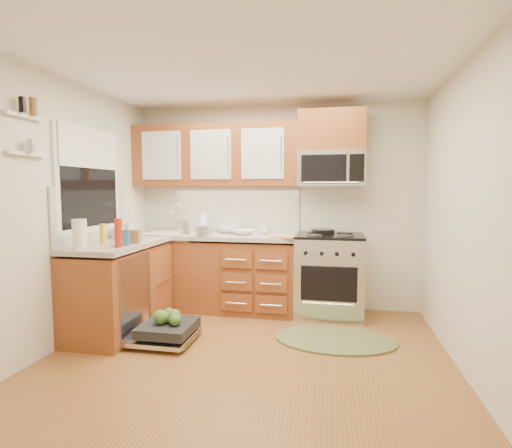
% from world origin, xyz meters
% --- Properties ---
extents(floor, '(3.50, 3.50, 0.00)m').
position_xyz_m(floor, '(0.00, 0.00, 0.00)').
color(floor, brown).
rests_on(floor, ground).
extents(ceiling, '(3.50, 3.50, 0.00)m').
position_xyz_m(ceiling, '(0.00, 0.00, 2.50)').
color(ceiling, white).
rests_on(ceiling, ground).
extents(wall_back, '(3.50, 0.04, 2.50)m').
position_xyz_m(wall_back, '(0.00, 1.75, 1.25)').
color(wall_back, beige).
rests_on(wall_back, ground).
extents(wall_front, '(3.50, 0.04, 2.50)m').
position_xyz_m(wall_front, '(0.00, -1.75, 1.25)').
color(wall_front, beige).
rests_on(wall_front, ground).
extents(wall_left, '(0.04, 3.50, 2.50)m').
position_xyz_m(wall_left, '(-1.75, 0.00, 1.25)').
color(wall_left, beige).
rests_on(wall_left, ground).
extents(wall_right, '(0.04, 3.50, 2.50)m').
position_xyz_m(wall_right, '(1.75, 0.00, 1.25)').
color(wall_right, beige).
rests_on(wall_right, ground).
extents(base_cabinet_back, '(2.05, 0.60, 0.85)m').
position_xyz_m(base_cabinet_back, '(-0.73, 1.45, 0.42)').
color(base_cabinet_back, brown).
rests_on(base_cabinet_back, ground).
extents(base_cabinet_left, '(0.60, 1.25, 0.85)m').
position_xyz_m(base_cabinet_left, '(-1.45, 0.52, 0.42)').
color(base_cabinet_left, brown).
rests_on(base_cabinet_left, ground).
extents(countertop_back, '(2.07, 0.64, 0.05)m').
position_xyz_m(countertop_back, '(-0.72, 1.44, 0.90)').
color(countertop_back, '#B8B2A8').
rests_on(countertop_back, base_cabinet_back).
extents(countertop_left, '(0.64, 1.27, 0.05)m').
position_xyz_m(countertop_left, '(-1.44, 0.53, 0.90)').
color(countertop_left, '#B8B2A8').
rests_on(countertop_left, base_cabinet_left).
extents(backsplash_back, '(2.05, 0.02, 0.57)m').
position_xyz_m(backsplash_back, '(-0.73, 1.74, 1.21)').
color(backsplash_back, beige).
rests_on(backsplash_back, ground).
extents(backsplash_left, '(0.02, 1.25, 0.57)m').
position_xyz_m(backsplash_left, '(-1.74, 0.52, 1.21)').
color(backsplash_left, beige).
rests_on(backsplash_left, ground).
extents(upper_cabinets, '(2.05, 0.35, 0.75)m').
position_xyz_m(upper_cabinets, '(-0.73, 1.57, 1.88)').
color(upper_cabinets, brown).
rests_on(upper_cabinets, ground).
extents(cabinet_over_mw, '(0.76, 0.35, 0.47)m').
position_xyz_m(cabinet_over_mw, '(0.68, 1.57, 2.13)').
color(cabinet_over_mw, brown).
rests_on(cabinet_over_mw, ground).
extents(range, '(0.76, 0.64, 0.95)m').
position_xyz_m(range, '(0.68, 1.43, 0.47)').
color(range, silver).
rests_on(range, ground).
extents(microwave, '(0.76, 0.38, 0.40)m').
position_xyz_m(microwave, '(0.68, 1.55, 1.70)').
color(microwave, silver).
rests_on(microwave, ground).
extents(sink, '(0.62, 0.50, 0.26)m').
position_xyz_m(sink, '(-1.25, 1.42, 0.80)').
color(sink, white).
rests_on(sink, ground).
extents(dishwasher, '(0.70, 0.60, 0.20)m').
position_xyz_m(dishwasher, '(-0.86, 0.30, 0.10)').
color(dishwasher, silver).
rests_on(dishwasher, ground).
extents(window, '(0.03, 1.05, 1.05)m').
position_xyz_m(window, '(-1.74, 0.50, 1.55)').
color(window, white).
rests_on(window, ground).
extents(window_blind, '(0.02, 0.96, 0.40)m').
position_xyz_m(window_blind, '(-1.71, 0.50, 1.88)').
color(window_blind, white).
rests_on(window_blind, ground).
extents(shelf_upper, '(0.04, 0.40, 0.03)m').
position_xyz_m(shelf_upper, '(-1.72, -0.35, 2.05)').
color(shelf_upper, white).
rests_on(shelf_upper, ground).
extents(shelf_lower, '(0.04, 0.40, 0.03)m').
position_xyz_m(shelf_lower, '(-1.72, -0.35, 1.75)').
color(shelf_lower, white).
rests_on(shelf_lower, ground).
extents(rug, '(1.19, 0.80, 0.02)m').
position_xyz_m(rug, '(0.75, 0.65, 0.01)').
color(rug, '#5D6A3C').
rests_on(rug, ground).
extents(skillet, '(0.33, 0.33, 0.05)m').
position_xyz_m(skillet, '(0.60, 1.51, 0.98)').
color(skillet, black).
rests_on(skillet, range).
extents(stock_pot, '(0.21, 0.21, 0.12)m').
position_xyz_m(stock_pot, '(-0.76, 1.22, 0.99)').
color(stock_pot, silver).
rests_on(stock_pot, countertop_back).
extents(cutting_board, '(0.35, 0.29, 0.02)m').
position_xyz_m(cutting_board, '(0.18, 1.22, 0.94)').
color(cutting_board, tan).
rests_on(cutting_board, countertop_back).
extents(canister, '(0.14, 0.14, 0.18)m').
position_xyz_m(canister, '(-1.00, 1.26, 1.01)').
color(canister, silver).
rests_on(canister, countertop_back).
extents(paper_towel_roll, '(0.14, 0.14, 0.27)m').
position_xyz_m(paper_towel_roll, '(-1.52, 0.01, 1.06)').
color(paper_towel_roll, white).
rests_on(paper_towel_roll, countertop_left).
extents(mustard_bottle, '(0.07, 0.07, 0.20)m').
position_xyz_m(mustard_bottle, '(-1.56, 0.43, 1.02)').
color(mustard_bottle, yellow).
rests_on(mustard_bottle, countertop_left).
extents(red_bottle, '(0.09, 0.09, 0.27)m').
position_xyz_m(red_bottle, '(-1.25, 0.20, 1.06)').
color(red_bottle, red).
rests_on(red_bottle, countertop_left).
extents(wooden_box, '(0.15, 0.12, 0.14)m').
position_xyz_m(wooden_box, '(-1.25, 0.47, 0.99)').
color(wooden_box, brown).
rests_on(wooden_box, countertop_left).
extents(blue_carton, '(0.11, 0.09, 0.15)m').
position_xyz_m(blue_carton, '(-1.25, 0.29, 1.00)').
color(blue_carton, '#226BA1').
rests_on(blue_carton, countertop_left).
extents(bowl_a, '(0.30, 0.30, 0.06)m').
position_xyz_m(bowl_a, '(-0.33, 1.41, 0.96)').
color(bowl_a, '#999999').
rests_on(bowl_a, countertop_back).
extents(bowl_b, '(0.31, 0.31, 0.10)m').
position_xyz_m(bowl_b, '(-0.57, 1.60, 0.97)').
color(bowl_b, '#999999').
rests_on(bowl_b, countertop_back).
extents(cup, '(0.13, 0.13, 0.09)m').
position_xyz_m(cup, '(-0.10, 1.52, 0.97)').
color(cup, '#999999').
rests_on(cup, countertop_back).
extents(soap_bottle_a, '(0.15, 0.15, 0.29)m').
position_xyz_m(soap_bottle_a, '(-0.85, 1.45, 1.07)').
color(soap_bottle_a, '#999999').
rests_on(soap_bottle_a, countertop_back).
extents(soap_bottle_b, '(0.11, 0.11, 0.20)m').
position_xyz_m(soap_bottle_b, '(-1.62, 1.05, 1.03)').
color(soap_bottle_b, '#999999').
rests_on(soap_bottle_b, countertop_left).
extents(soap_bottle_c, '(0.15, 0.15, 0.19)m').
position_xyz_m(soap_bottle_c, '(-1.62, 0.82, 1.02)').
color(soap_bottle_c, '#999999').
rests_on(soap_bottle_c, countertop_left).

